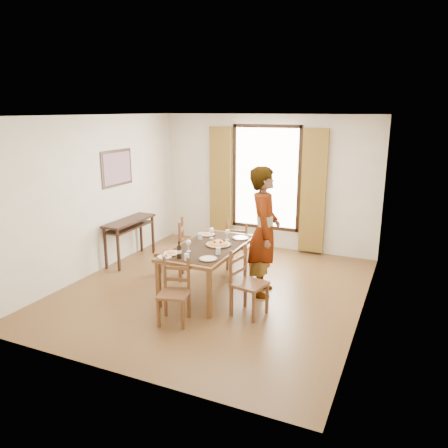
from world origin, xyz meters
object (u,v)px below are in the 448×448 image
at_px(pasta_platter, 218,242).
at_px(man, 264,232).
at_px(dining_table, 209,250).
at_px(console_table, 130,226).

bearing_deg(pasta_platter, man, 19.12).
bearing_deg(dining_table, man, 21.21).
bearing_deg(man, dining_table, 96.01).
xyz_separation_m(console_table, pasta_platter, (2.12, -0.63, 0.12)).
bearing_deg(console_table, man, -8.19).
bearing_deg(pasta_platter, dining_table, -148.91).
distance_m(console_table, man, 2.82).
bearing_deg(console_table, dining_table, -19.52).
bearing_deg(dining_table, console_table, 160.48).
height_order(dining_table, man, man).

